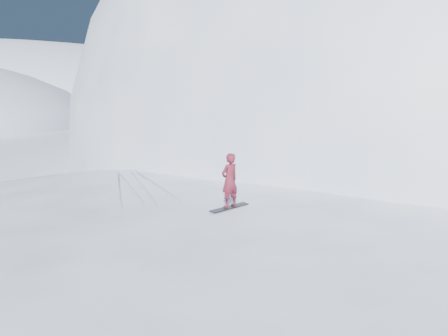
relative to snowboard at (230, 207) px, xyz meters
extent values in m
plane|color=white|center=(-1.39, -1.77, -2.41)|extent=(400.00, 400.00, 0.00)
ellipsoid|color=white|center=(-0.39, 1.23, -2.41)|extent=(36.00, 28.00, 4.80)
ellipsoid|color=white|center=(20.61, 24.23, -2.41)|extent=(60.00, 56.00, 56.00)
ellipsoid|color=white|center=(8.61, 18.23, -2.41)|extent=(28.00, 24.00, 18.00)
ellipsoid|color=white|center=(-41.39, 108.23, -2.41)|extent=(140.00, 90.00, 36.00)
ellipsoid|color=white|center=(-3.39, 4.23, -2.41)|extent=(7.00, 6.30, 1.00)
ellipsoid|color=white|center=(5.61, 2.23, -2.41)|extent=(4.00, 3.60, 0.60)
cube|color=black|center=(0.00, 0.00, 0.00)|extent=(1.40, 1.00, 0.02)
imported|color=maroon|center=(0.00, 0.00, 0.89)|extent=(0.76, 0.69, 1.75)
cube|color=silver|center=(-3.76, 3.70, 0.01)|extent=(0.70, 5.97, 0.04)
cube|color=silver|center=(-3.33, 3.70, 0.01)|extent=(1.46, 5.85, 0.04)
cube|color=silver|center=(-2.85, 3.70, 0.01)|extent=(1.24, 5.89, 0.04)
cube|color=silver|center=(-2.32, 3.70, 0.01)|extent=(1.89, 5.73, 0.04)
camera|label=1|loc=(-2.35, -12.06, 3.84)|focal=32.00mm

